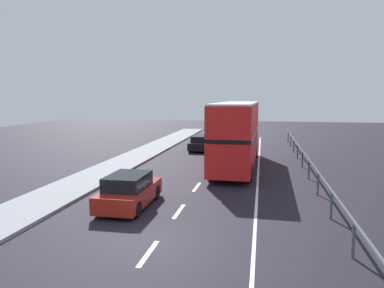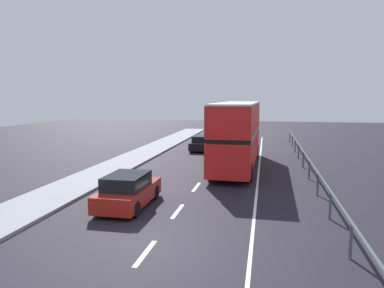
{
  "view_description": "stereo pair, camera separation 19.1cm",
  "coord_description": "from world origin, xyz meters",
  "views": [
    {
      "loc": [
        3.29,
        -10.65,
        4.72
      ],
      "look_at": [
        -0.62,
        9.63,
        2.01
      ],
      "focal_mm": 34.1,
      "sensor_mm": 36.0,
      "label": 1
    },
    {
      "loc": [
        3.48,
        -10.61,
        4.72
      ],
      "look_at": [
        -0.62,
        9.63,
        2.01
      ],
      "focal_mm": 34.1,
      "sensor_mm": 36.0,
      "label": 2
    }
  ],
  "objects": [
    {
      "name": "sedan_car_ahead",
      "position": [
        -1.84,
        20.86,
        0.64
      ],
      "size": [
        1.94,
        4.31,
        1.31
      ],
      "rotation": [
        0.0,
        0.0,
        -0.03
      ],
      "color": "black",
      "rests_on": "ground"
    },
    {
      "name": "hatchback_car_near",
      "position": [
        -2.24,
        3.79,
        0.69
      ],
      "size": [
        1.78,
        4.05,
        1.45
      ],
      "rotation": [
        0.0,
        0.0,
        0.0
      ],
      "color": "maroon",
      "rests_on": "ground"
    },
    {
      "name": "ground_plane",
      "position": [
        0.0,
        0.0,
        -0.05
      ],
      "size": [
        73.53,
        120.0,
        0.1
      ],
      "primitive_type": "cube",
      "color": "black"
    },
    {
      "name": "bridge_side_railing",
      "position": [
        6.0,
        9.0,
        0.9
      ],
      "size": [
        0.1,
        42.0,
        1.12
      ],
      "color": "#4A5655",
      "rests_on": "ground"
    },
    {
      "name": "lane_paint_markings",
      "position": [
        1.95,
        8.52,
        0.0
      ],
      "size": [
        3.27,
        46.0,
        0.01
      ],
      "color": "silver",
      "rests_on": "ground"
    },
    {
      "name": "double_decker_bus_red",
      "position": [
        1.67,
        13.58,
        2.31
      ],
      "size": [
        2.67,
        11.3,
        4.32
      ],
      "rotation": [
        0.0,
        0.0,
        -0.02
      ],
      "color": "red",
      "rests_on": "ground"
    }
  ]
}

